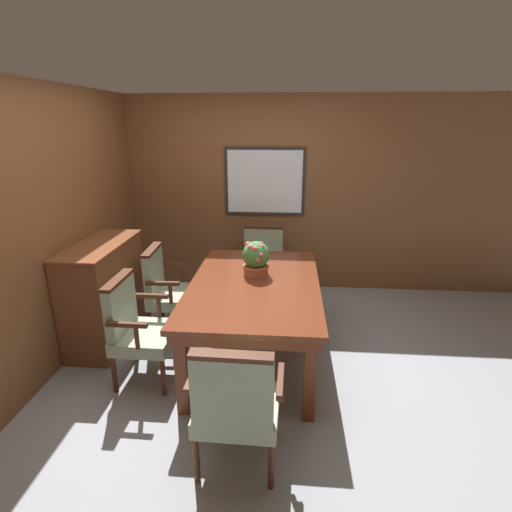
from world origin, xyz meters
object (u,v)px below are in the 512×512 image
chair_head_near (236,403)px  potted_plant (256,259)px  chair_left_far (167,287)px  chair_head_far (262,262)px  dining_table (255,292)px  sideboard_cabinet (105,292)px  chair_left_near (137,325)px

chair_head_near → potted_plant: potted_plant is taller
chair_left_far → chair_head_far: bearing=-49.9°
dining_table → chair_left_far: 1.05m
sideboard_cabinet → dining_table: bearing=-7.4°
chair_left_near → sideboard_cabinet: size_ratio=0.84×
dining_table → potted_plant: size_ratio=5.65×
chair_head_far → sideboard_cabinet: bearing=-141.4°
chair_head_near → chair_left_far: 1.97m
dining_table → chair_left_near: chair_left_near is taller
chair_left_near → sideboard_cabinet: sideboard_cabinet is taller
chair_left_near → potted_plant: potted_plant is taller
chair_head_near → chair_left_near: same height
chair_head_far → potted_plant: bearing=-86.7°
dining_table → chair_left_far: (-0.95, 0.41, -0.16)m
chair_head_far → chair_left_near: bearing=-116.4°
chair_head_near → sideboard_cabinet: 2.14m
chair_head_far → dining_table: bearing=-86.6°
chair_left_far → chair_head_far: 1.28m
sideboard_cabinet → chair_head_near: bearing=-45.0°
dining_table → chair_head_near: (-0.00, -1.31, -0.16)m
sideboard_cabinet → potted_plant: bearing=-0.5°
potted_plant → sideboard_cabinet: (-1.51, 0.01, -0.40)m
dining_table → potted_plant: 0.32m
chair_head_near → chair_left_near: bearing=-42.0°
dining_table → chair_head_near: size_ratio=2.03×
potted_plant → sideboard_cabinet: 1.57m
dining_table → chair_left_near: bearing=-156.7°
chair_left_near → potted_plant: size_ratio=2.79×
chair_head_near → chair_head_far: same height
chair_left_far → potted_plant: size_ratio=2.79×
chair_left_near → sideboard_cabinet: bearing=42.6°
chair_head_far → chair_left_near: size_ratio=1.00×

